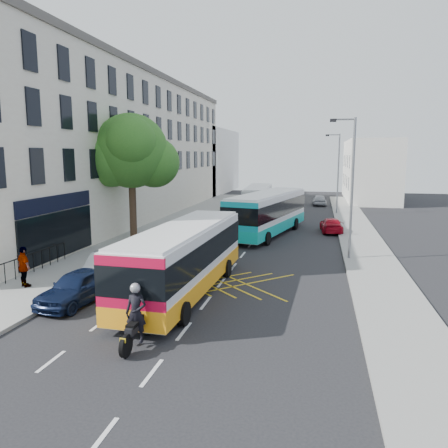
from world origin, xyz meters
The scene contains 20 objects.
ground centered at (0.00, 0.00, 0.00)m, with size 120.00×120.00×0.00m, color black.
pavement_left centered at (-8.50, 15.00, 0.07)m, with size 5.00×70.00×0.15m, color gray.
pavement_right centered at (7.50, 15.00, 0.07)m, with size 3.00×70.00×0.15m, color gray.
terrace_main centered at (-14.00, 24.49, 6.76)m, with size 8.30×45.00×13.50m.
terrace_far centered at (-14.00, 55.00, 5.00)m, with size 8.00×20.00×10.00m, color silver.
building_right centered at (11.00, 48.00, 4.00)m, with size 6.00×18.00×8.00m, color silver.
street_tree centered at (-8.51, 14.97, 6.29)m, with size 6.30×5.70×8.80m.
lamp_near centered at (6.20, 12.00, 4.62)m, with size 1.45×0.15×8.00m.
lamp_far centered at (6.20, 32.00, 4.62)m, with size 1.45×0.15×8.00m.
railings centered at (-9.70, 5.30, 0.72)m, with size 0.08×5.60×1.14m, color black, non-canonical shape.
bus_near centered at (-1.26, 4.15, 1.59)m, with size 2.96×10.85×3.03m.
bus_mid centered at (0.69, 19.18, 1.70)m, with size 5.12×11.81×3.24m.
bus_far centered at (-1.64, 30.60, 1.51)m, with size 3.01×10.36×2.88m.
motorbike centered at (-1.11, -1.44, 0.99)m, with size 0.71×2.38×2.11m.
parked_car_blue centered at (-5.18, 1.89, 0.69)m, with size 1.63×4.06×1.38m, color #0D1837.
parked_car_silver centered at (-5.60, 5.16, 0.68)m, with size 1.45×4.15×1.37m, color #B7BBBF.
red_hatchback centered at (5.50, 21.27, 0.57)m, with size 1.59×3.91×1.14m, color #A10616.
distant_car_grey centered at (0.18, 43.66, 0.72)m, with size 2.39×5.19×1.44m, color #383A3F.
distant_car_silver centered at (4.53, 40.05, 0.67)m, with size 1.59×3.95×1.35m, color #ABAEB3.
pedestrian_far centered at (-8.47, 2.96, 1.09)m, with size 1.10×0.46×1.87m, color gray.
Camera 1 is at (4.45, -13.83, 6.12)m, focal length 35.00 mm.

